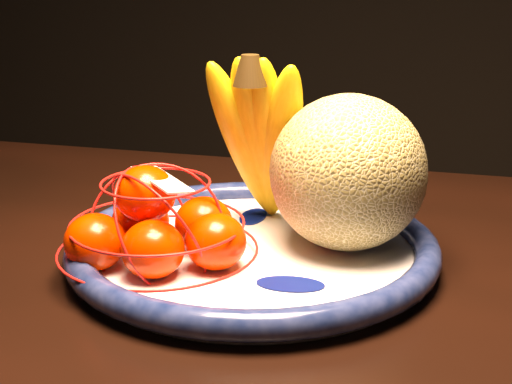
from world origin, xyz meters
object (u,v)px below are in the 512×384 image
(cantaloupe, at_px, (348,173))
(mandarin_bag, at_px, (159,229))
(fruit_bowl, at_px, (253,247))
(banana_bunch, at_px, (262,133))
(dining_table, at_px, (22,351))

(cantaloupe, distance_m, mandarin_bag, 0.19)
(mandarin_bag, bearing_deg, fruit_bowl, 40.15)
(fruit_bowl, height_order, banana_bunch, banana_bunch)
(fruit_bowl, relative_size, mandarin_bag, 1.63)
(dining_table, height_order, mandarin_bag, mandarin_bag)
(fruit_bowl, bearing_deg, mandarin_bag, -139.85)
(banana_bunch, height_order, mandarin_bag, banana_bunch)
(dining_table, distance_m, banana_bunch, 0.33)
(banana_bunch, xyz_separation_m, mandarin_bag, (-0.06, -0.13, -0.07))
(fruit_bowl, height_order, cantaloupe, cantaloupe)
(banana_bunch, bearing_deg, cantaloupe, -18.66)
(cantaloupe, height_order, mandarin_bag, cantaloupe)
(dining_table, xyz_separation_m, cantaloupe, (0.29, 0.14, 0.18))
(fruit_bowl, distance_m, banana_bunch, 0.12)
(dining_table, height_order, cantaloupe, cantaloupe)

